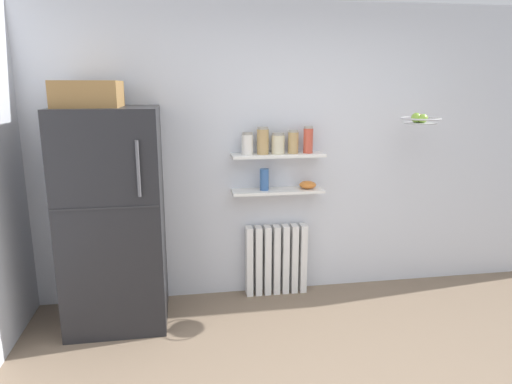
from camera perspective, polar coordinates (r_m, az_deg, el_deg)
The scene contains 13 objects.
back_wall at distance 4.17m, azimuth 3.42°, elevation 4.90°, with size 7.04×0.10×2.60m, color silver.
refrigerator at distance 3.79m, azimuth -17.38°, elevation -2.52°, with size 0.76×0.74×1.93m.
radiator at distance 4.28m, azimuth 2.52°, elevation -8.40°, with size 0.56×0.12×0.65m.
wall_shelf_lower at distance 4.06m, azimuth 2.70°, elevation 0.13°, with size 0.81×0.22×0.03m, color white.
wall_shelf_upper at distance 4.00m, azimuth 2.75°, elevation 4.60°, with size 0.81×0.22×0.03m, color white.
storage_jar_0 at distance 3.94m, azimuth -1.08°, elevation 6.04°, with size 0.10×0.10×0.19m.
storage_jar_1 at distance 3.96m, azimuth 0.85°, elevation 6.39°, with size 0.10×0.10×0.23m.
storage_jar_2 at distance 3.99m, azimuth 2.76°, elevation 6.05°, with size 0.11×0.11×0.18m.
storage_jar_3 at distance 4.02m, azimuth 4.65°, elevation 6.23°, with size 0.09×0.09×0.20m.
storage_jar_4 at distance 4.05m, azimuth 6.51°, elevation 6.47°, with size 0.08×0.08×0.23m.
vase at distance 4.01m, azimuth 1.05°, elevation 1.57°, with size 0.08×0.08×0.19m, color #38609E.
shelf_bowl at distance 4.11m, azimuth 6.44°, elevation 0.90°, with size 0.15×0.15×0.07m, color orange.
hanging_fruit_basket at distance 4.15m, azimuth 19.78°, elevation 8.52°, with size 0.33×0.33×0.09m.
Camera 1 is at (-0.92, -1.98, 1.89)m, focal length 32.17 mm.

